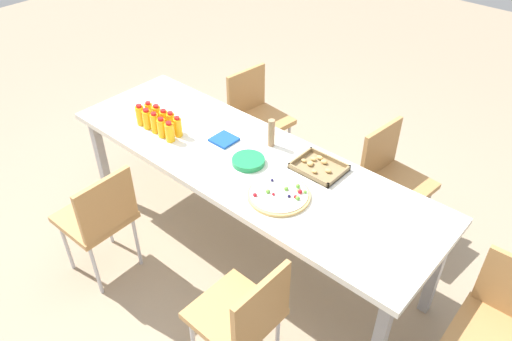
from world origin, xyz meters
The scene contains 22 objects.
ground_plane centered at (0.00, 0.00, 0.00)m, with size 12.00×12.00×0.00m, color gray.
party_table centered at (0.00, 0.00, 0.69)m, with size 2.54×0.81×0.75m.
chair_near_right centered at (0.64, -0.72, 0.50)m, with size 0.41×0.41×0.83m.
chair_end centered at (1.62, 0.07, 0.50)m, with size 0.41×0.41×0.83m.
chair_far_left centered at (-0.61, 0.78, 0.50)m, with size 0.44×0.44×0.83m.
chair_far_right centered at (0.62, 0.77, 0.50)m, with size 0.44×0.44×0.83m.
chair_near_left centered at (-0.51, -0.77, 0.50)m, with size 0.41×0.41×0.83m.
juice_bottle_0 centered at (-0.81, -0.17, 0.83)m, with size 0.06×0.06×0.15m.
juice_bottle_1 centered at (-0.74, -0.17, 0.82)m, with size 0.06×0.06×0.15m.
juice_bottle_2 centered at (-0.66, -0.17, 0.82)m, with size 0.05×0.05×0.15m.
juice_bottle_3 centered at (-0.58, -0.18, 0.82)m, with size 0.06×0.06×0.14m.
juice_bottle_4 centered at (-0.50, -0.18, 0.82)m, with size 0.06×0.06×0.14m.
juice_bottle_5 centered at (-0.81, -0.09, 0.82)m, with size 0.05×0.05×0.13m.
juice_bottle_6 centered at (-0.73, -0.09, 0.82)m, with size 0.06×0.06×0.14m.
juice_bottle_7 centered at (-0.66, -0.09, 0.82)m, with size 0.06×0.06×0.13m.
juice_bottle_8 centered at (-0.59, -0.09, 0.82)m, with size 0.05×0.05×0.14m.
juice_bottle_9 centered at (-0.51, -0.10, 0.82)m, with size 0.05×0.05×0.14m.
fruit_pizza centered at (0.38, -0.14, 0.77)m, with size 0.36×0.36×0.05m.
snack_tray centered at (0.39, 0.22, 0.77)m, with size 0.30×0.24×0.03m.
plate_stack centered at (0.04, -0.02, 0.77)m, with size 0.20×0.20×0.03m.
napkin_stack centered at (-0.24, 0.05, 0.76)m, with size 0.15×0.15×0.02m, color #194CA5.
cardboard_tube centered at (0.02, 0.22, 0.85)m, with size 0.04×0.04×0.19m, color #9E7A56.
Camera 1 is at (1.68, -1.81, 2.56)m, focal length 34.78 mm.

